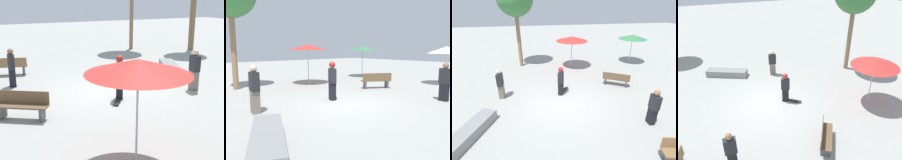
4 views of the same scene
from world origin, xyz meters
TOP-DOWN VIEW (x-y plane):
  - ground_plane at (0.00, 0.00)m, footprint 60.00×60.00m
  - skater_main at (0.08, 0.86)m, footprint 0.39×0.49m
  - skateboard at (0.33, 1.24)m, footprint 0.63×0.77m
  - concrete_ledge at (-3.89, -1.81)m, footprint 1.63×2.62m
  - bench_near at (3.59, 1.38)m, footprint 1.60×1.19m
  - bench_far at (3.37, -4.30)m, footprint 1.66×0.80m
  - shade_umbrella_red at (1.58, 5.01)m, footprint 2.35×2.35m
  - bystander_watching at (-3.10, 1.04)m, footprint 0.29×0.47m
  - bystander_far at (3.48, -2.30)m, footprint 0.25×0.44m

SIDE VIEW (x-z plane):
  - ground_plane at x=0.00m, z-range 0.00..0.00m
  - skateboard at x=0.33m, z-range 0.02..0.09m
  - concrete_ledge at x=-3.89m, z-range 0.00..0.41m
  - bench_near at x=3.59m, z-range 0.00..0.85m
  - bench_far at x=3.37m, z-range 0.00..0.85m
  - bystander_far at x=3.48m, z-range 0.00..1.60m
  - bystander_watching at x=-3.10m, z-range 0.00..1.64m
  - skater_main at x=0.08m, z-range 0.06..1.69m
  - shade_umbrella_red at x=1.58m, z-range 1.03..3.44m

